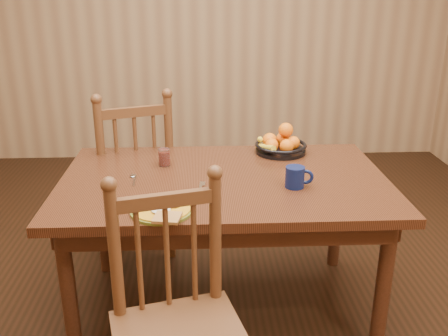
{
  "coord_description": "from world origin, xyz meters",
  "views": [
    {
      "loc": [
        -0.11,
        -2.28,
        1.66
      ],
      "look_at": [
        0.0,
        0.0,
        0.8
      ],
      "focal_mm": 40.0,
      "sensor_mm": 36.0,
      "label": 1
    }
  ],
  "objects_px": {
    "coffee_mug": "(296,177)",
    "fruit_bowl": "(281,144)",
    "breakfast_plate": "(162,210)",
    "chair_far": "(133,178)",
    "chair_near": "(178,328)",
    "dining_table": "(224,193)"
  },
  "relations": [
    {
      "from": "coffee_mug",
      "to": "fruit_bowl",
      "type": "height_order",
      "value": "fruit_bowl"
    },
    {
      "from": "coffee_mug",
      "to": "breakfast_plate",
      "type": "bearing_deg",
      "value": -157.86
    },
    {
      "from": "chair_far",
      "to": "coffee_mug",
      "type": "bearing_deg",
      "value": 120.58
    },
    {
      "from": "chair_far",
      "to": "chair_near",
      "type": "height_order",
      "value": "chair_far"
    },
    {
      "from": "dining_table",
      "to": "breakfast_plate",
      "type": "relative_size",
      "value": 5.42
    },
    {
      "from": "coffee_mug",
      "to": "fruit_bowl",
      "type": "bearing_deg",
      "value": 89.3
    },
    {
      "from": "breakfast_plate",
      "to": "dining_table",
      "type": "bearing_deg",
      "value": 54.02
    },
    {
      "from": "dining_table",
      "to": "chair_near",
      "type": "distance_m",
      "value": 0.84
    },
    {
      "from": "chair_far",
      "to": "fruit_bowl",
      "type": "xyz_separation_m",
      "value": [
        0.87,
        -0.24,
        0.28
      ]
    },
    {
      "from": "breakfast_plate",
      "to": "coffee_mug",
      "type": "height_order",
      "value": "coffee_mug"
    },
    {
      "from": "breakfast_plate",
      "to": "fruit_bowl",
      "type": "distance_m",
      "value": 0.97
    },
    {
      "from": "breakfast_plate",
      "to": "coffee_mug",
      "type": "relative_size",
      "value": 2.21
    },
    {
      "from": "chair_far",
      "to": "coffee_mug",
      "type": "height_order",
      "value": "chair_far"
    },
    {
      "from": "breakfast_plate",
      "to": "coffee_mug",
      "type": "bearing_deg",
      "value": 22.14
    },
    {
      "from": "breakfast_plate",
      "to": "chair_near",
      "type": "bearing_deg",
      "value": -80.15
    },
    {
      "from": "dining_table",
      "to": "coffee_mug",
      "type": "bearing_deg",
      "value": -22.37
    },
    {
      "from": "chair_near",
      "to": "dining_table",
      "type": "bearing_deg",
      "value": 61.25
    },
    {
      "from": "chair_near",
      "to": "breakfast_plate",
      "type": "distance_m",
      "value": 0.5
    },
    {
      "from": "chair_near",
      "to": "breakfast_plate",
      "type": "bearing_deg",
      "value": 85.47
    },
    {
      "from": "coffee_mug",
      "to": "fruit_bowl",
      "type": "relative_size",
      "value": 0.46
    },
    {
      "from": "chair_near",
      "to": "breakfast_plate",
      "type": "xyz_separation_m",
      "value": [
        -0.07,
        0.42,
        0.27
      ]
    },
    {
      "from": "coffee_mug",
      "to": "dining_table",
      "type": "bearing_deg",
      "value": 157.63
    }
  ]
}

